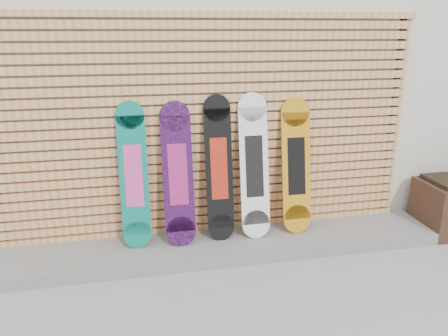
{
  "coord_description": "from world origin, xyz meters",
  "views": [
    {
      "loc": [
        -0.86,
        -3.19,
        2.14
      ],
      "look_at": [
        -0.04,
        0.75,
        0.85
      ],
      "focal_mm": 35.0,
      "sensor_mm": 36.0,
      "label": 1
    }
  ],
  "objects_px": {
    "snowboard_0": "(134,176)",
    "snowboard_3": "(254,166)",
    "snowboard_2": "(219,169)",
    "snowboard_1": "(178,174)",
    "snowboard_4": "(296,166)"
  },
  "relations": [
    {
      "from": "snowboard_1",
      "to": "snowboard_3",
      "type": "bearing_deg",
      "value": 0.51
    },
    {
      "from": "snowboard_3",
      "to": "snowboard_1",
      "type": "bearing_deg",
      "value": -179.49
    },
    {
      "from": "snowboard_0",
      "to": "snowboard_3",
      "type": "distance_m",
      "value": 1.18
    },
    {
      "from": "snowboard_0",
      "to": "snowboard_2",
      "type": "bearing_deg",
      "value": -0.14
    },
    {
      "from": "snowboard_4",
      "to": "snowboard_1",
      "type": "bearing_deg",
      "value": -179.03
    },
    {
      "from": "snowboard_0",
      "to": "snowboard_1",
      "type": "bearing_deg",
      "value": -3.15
    },
    {
      "from": "snowboard_1",
      "to": "snowboard_3",
      "type": "relative_size",
      "value": 0.96
    },
    {
      "from": "snowboard_2",
      "to": "snowboard_3",
      "type": "distance_m",
      "value": 0.35
    },
    {
      "from": "snowboard_2",
      "to": "snowboard_3",
      "type": "relative_size",
      "value": 0.99
    },
    {
      "from": "snowboard_3",
      "to": "snowboard_4",
      "type": "height_order",
      "value": "snowboard_3"
    },
    {
      "from": "snowboard_0",
      "to": "snowboard_4",
      "type": "xyz_separation_m",
      "value": [
        1.62,
        -0.0,
        -0.01
      ]
    },
    {
      "from": "snowboard_2",
      "to": "snowboard_4",
      "type": "distance_m",
      "value": 0.8
    },
    {
      "from": "snowboard_3",
      "to": "snowboard_4",
      "type": "distance_m",
      "value": 0.45
    },
    {
      "from": "snowboard_1",
      "to": "snowboard_2",
      "type": "relative_size",
      "value": 0.96
    },
    {
      "from": "snowboard_2",
      "to": "snowboard_4",
      "type": "relative_size",
      "value": 1.04
    }
  ]
}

